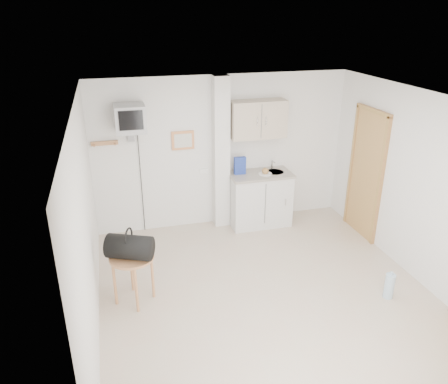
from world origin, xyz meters
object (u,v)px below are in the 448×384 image
object	(u,v)px
crt_television	(130,119)
water_bottle	(389,286)
duffel_bag	(130,247)
round_table	(132,263)

from	to	relation	value
crt_television	water_bottle	bearing A→B (deg)	-40.02
crt_television	water_bottle	size ratio (longest dim) A/B	5.70
crt_television	duffel_bag	size ratio (longest dim) A/B	3.48
crt_television	water_bottle	xyz separation A→B (m)	(2.94, -2.47, -1.77)
water_bottle	crt_television	bearing A→B (deg)	139.98
round_table	duffel_bag	bearing A→B (deg)	-110.30
round_table	water_bottle	bearing A→B (deg)	-13.86
crt_television	round_table	size ratio (longest dim) A/B	3.32
round_table	water_bottle	world-z (taller)	round_table
crt_television	round_table	bearing A→B (deg)	-96.74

